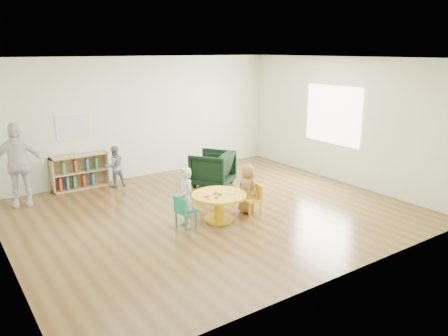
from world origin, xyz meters
name	(u,v)px	position (x,y,z in m)	size (l,w,h in m)	color
room	(212,111)	(0.01, 0.00, 1.89)	(7.10, 7.00, 2.80)	brown
activity_table	(219,202)	(-0.13, -0.41, 0.34)	(0.97, 0.97, 0.53)	yellow
kid_chair_left	(184,211)	(-0.80, -0.35, 0.30)	(0.36, 0.36, 0.56)	#1B9477
kid_chair_right	(254,198)	(0.57, -0.51, 0.30)	(0.32, 0.32, 0.56)	yellow
bookshelf	(79,172)	(-1.61, 2.86, 0.37)	(1.20, 0.30, 0.75)	tan
alphabet_poster	(74,126)	(-1.60, 2.98, 1.35)	(0.74, 0.01, 0.54)	white
armchair	(212,169)	(0.89, 1.37, 0.39)	(0.83, 0.85, 0.77)	black
child_left	(186,198)	(-0.76, -0.34, 0.52)	(0.38, 0.25, 1.04)	silver
child_right	(248,189)	(0.52, -0.40, 0.46)	(0.45, 0.29, 0.93)	yellow
toddler	(115,166)	(-0.92, 2.53, 0.46)	(0.45, 0.35, 0.92)	#181C3C
adult_caretaker	(17,165)	(-2.88, 2.40, 0.82)	(0.96, 0.40, 1.63)	white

